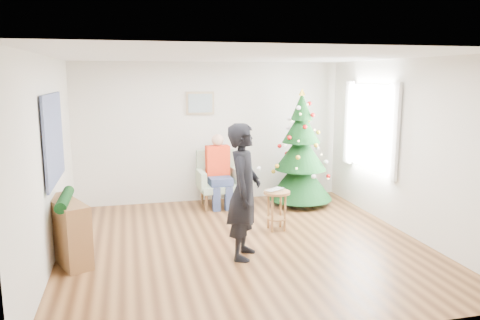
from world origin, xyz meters
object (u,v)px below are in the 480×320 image
object	(u,v)px
armchair	(218,186)
standing_man	(244,191)
stool	(277,210)
console	(67,231)
christmas_tree	(301,153)

from	to	relation	value
armchair	standing_man	distance (m)	2.57
stool	console	xyz separation A→B (m)	(-2.98, -0.54, 0.09)
christmas_tree	armchair	bearing A→B (deg)	169.52
stool	standing_man	world-z (taller)	standing_man
stool	armchair	xyz separation A→B (m)	(-0.60, 1.57, 0.06)
stool	standing_man	size ratio (longest dim) A/B	0.35
christmas_tree	standing_man	bearing A→B (deg)	-126.11
stool	console	world-z (taller)	console
stool	console	distance (m)	3.03
console	armchair	bearing A→B (deg)	17.15
christmas_tree	armchair	size ratio (longest dim) A/B	2.13
standing_man	armchair	bearing A→B (deg)	20.61
standing_man	console	distance (m)	2.31
christmas_tree	console	distance (m)	4.31
standing_man	stool	bearing A→B (deg)	-14.71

